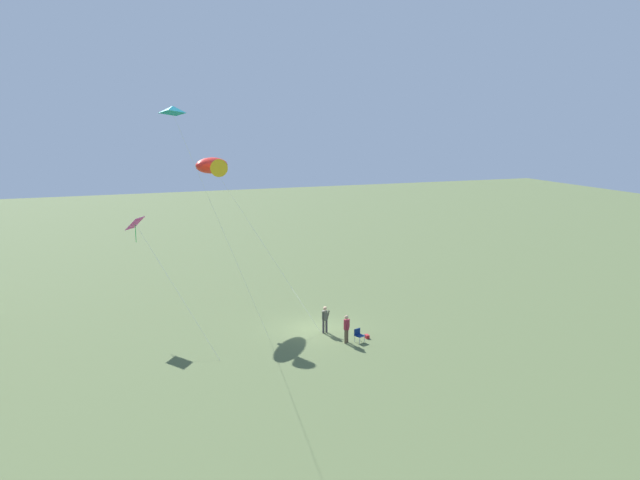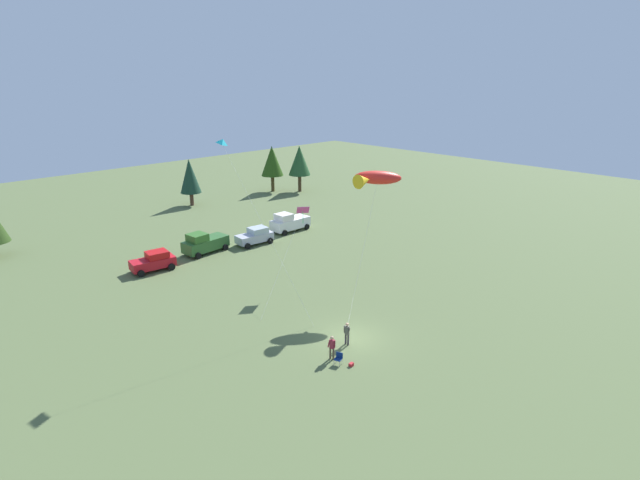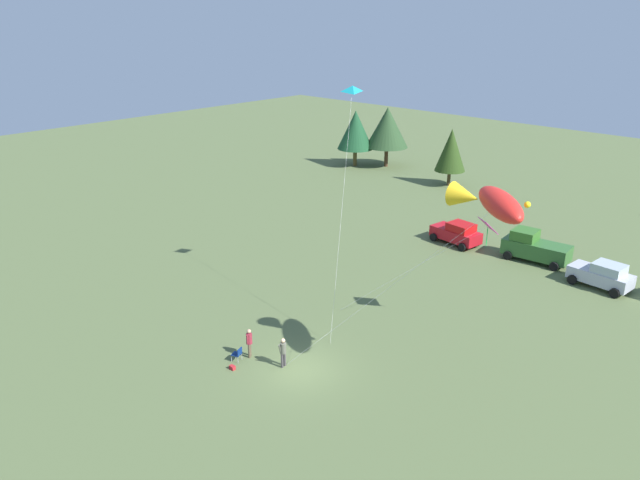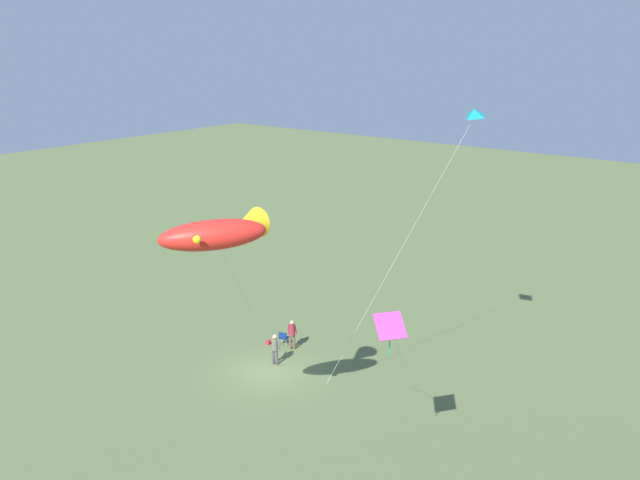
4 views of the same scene
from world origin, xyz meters
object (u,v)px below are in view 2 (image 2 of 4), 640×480
Objects in this scene: folding_chair at (339,358)px; car_silver_compact at (255,236)px; kite_large_fish at (375,178)px; truck_green_flatbed at (204,243)px; kite_diamond_rainbow at (302,212)px; kite_delta_teal at (223,142)px; backpack_on_grass at (351,365)px; person_spectator at (332,346)px; person_kite_flyer at (347,332)px; truck_white_pickup at (289,222)px; car_red_sedan at (154,261)px.

folding_chair is 26.27m from car_silver_compact.
kite_large_fish reaches higher than car_silver_compact.
folding_chair is 0.19× the size of car_silver_compact.
folding_chair is at bearing 72.97° from truck_green_flatbed.
kite_delta_teal is (-8.86, -1.53, 7.17)m from kite_diamond_rainbow.
kite_delta_teal is (-1.47, 11.43, 13.72)m from backpack_on_grass.
person_spectator is at bearing 101.49° from backpack_on_grass.
kite_delta_teal is (-12.03, 4.13, 3.70)m from kite_large_fish.
folding_chair reaches higher than backpack_on_grass.
car_silver_compact is (10.91, 23.08, -0.07)m from person_spectator.
person_spectator reaches higher than folding_chair.
truck_green_flatbed is (5.17, 24.55, 0.08)m from person_spectator.
person_kite_flyer is at bearing -106.59° from car_silver_compact.
kite_delta_teal is at bearing -78.17° from person_kite_flyer.
backpack_on_grass is 0.03× the size of kite_large_fish.
person_kite_flyer is at bearing 58.14° from truck_white_pickup.
car_silver_compact is at bearing -135.02° from folding_chair.
car_silver_compact is 0.87× the size of truck_white_pickup.
kite_diamond_rainbow reaches higher than person_kite_flyer.
kite_large_fish reaches higher than person_kite_flyer.
truck_white_pickup is at bearing -144.57° from folding_chair.
folding_chair is 0.06× the size of kite_delta_teal.
car_red_sedan is (-3.28, 23.00, -0.07)m from person_kite_flyer.
person_spectator is at bearing 55.24° from truck_white_pickup.
truck_green_flatbed reaches higher than folding_chair.
car_red_sedan is 0.51× the size of kite_diamond_rainbow.
car_silver_compact is 19.59m from kite_large_fish.
person_kite_flyer is 16.18m from kite_delta_teal.
truck_green_flatbed is 20.41m from kite_delta_teal.
truck_green_flatbed is 0.36× the size of kite_delta_teal.
person_kite_flyer is 0.34× the size of truck_green_flatbed.
car_red_sedan is at bearing 93.31° from backpack_on_grass.
backpack_on_grass is at bearing 99.16° from folding_chair.
truck_white_pickup is 26.32m from kite_delta_teal.
truck_green_flatbed is (6.31, 0.96, 0.15)m from car_red_sedan.
folding_chair is 0.19× the size of car_red_sedan.
folding_chair is 0.16× the size of truck_green_flatbed.
car_silver_compact is at bearing 47.48° from kite_delta_teal.
person_spectator reaches higher than backpack_on_grass.
truck_green_flatbed reaches higher than person_spectator.
kite_large_fish reaches higher than kite_diamond_rainbow.
car_silver_compact is (12.06, -0.51, 0.00)m from car_red_sedan.
kite_large_fish is at bearing -60.73° from kite_diamond_rainbow.
folding_chair is at bearing 119.35° from backpack_on_grass.
kite_large_fish is (10.56, 7.30, 10.03)m from backpack_on_grass.
kite_delta_teal reaches higher than car_silver_compact.
car_red_sedan is at bearing -177.68° from car_silver_compact.
person_kite_flyer is 0.15× the size of kite_large_fish.
truck_white_pickup is 0.45× the size of kite_large_fish.
car_red_sedan is 0.85× the size of truck_green_flatbed.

